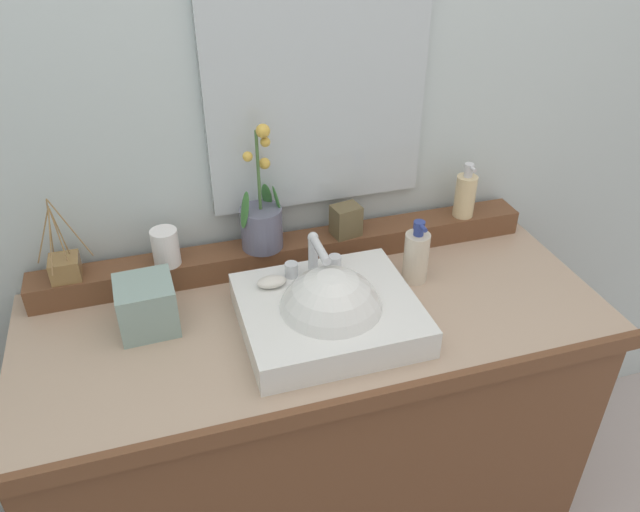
{
  "coord_description": "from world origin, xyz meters",
  "views": [
    {
      "loc": [
        -0.33,
        -1.13,
        1.83
      ],
      "look_at": [
        0.01,
        -0.02,
        1.07
      ],
      "focal_mm": 34.8,
      "sensor_mm": 36.0,
      "label": 1
    }
  ],
  "objects": [
    {
      "name": "trinket_box",
      "position": [
        0.15,
        0.22,
        1.01
      ],
      "size": [
        0.08,
        0.07,
        0.09
      ],
      "primitive_type": "cube",
      "rotation": [
        0.0,
        0.0,
        0.18
      ],
      "color": "brown",
      "rests_on": "back_ledge"
    },
    {
      "name": "mirror",
      "position": [
        0.09,
        0.29,
        1.35
      ],
      "size": [
        0.56,
        0.02,
        0.62
      ],
      "primitive_type": "cube",
      "color": "silver"
    },
    {
      "name": "sink_basin",
      "position": [
        0.01,
        -0.07,
        0.93
      ],
      "size": [
        0.4,
        0.35,
        0.27
      ],
      "color": "white",
      "rests_on": "vanity_cabinet"
    },
    {
      "name": "vanity_cabinet",
      "position": [
        0.0,
        -0.0,
        0.45
      ],
      "size": [
        1.41,
        0.59,
        0.9
      ],
      "color": "brown",
      "rests_on": "ground"
    },
    {
      "name": "soap_dispenser",
      "position": [
        0.5,
        0.22,
        1.03
      ],
      "size": [
        0.06,
        0.06,
        0.16
      ],
      "color": "beige",
      "rests_on": "back_ledge"
    },
    {
      "name": "lotion_bottle",
      "position": [
        0.29,
        0.06,
        0.97
      ],
      "size": [
        0.06,
        0.07,
        0.17
      ],
      "color": "beige",
      "rests_on": "vanity_cabinet"
    },
    {
      "name": "back_ledge",
      "position": [
        0.0,
        0.23,
        0.93
      ],
      "size": [
        1.33,
        0.09,
        0.07
      ],
      "primitive_type": "cube",
      "color": "brown",
      "rests_on": "vanity_cabinet"
    },
    {
      "name": "potted_plant",
      "position": [
        -0.08,
        0.23,
        1.04
      ],
      "size": [
        0.12,
        0.11,
        0.34
      ],
      "color": "slate",
      "rests_on": "back_ledge"
    },
    {
      "name": "tissue_box",
      "position": [
        -0.39,
        0.07,
        0.96
      ],
      "size": [
        0.13,
        0.13,
        0.12
      ],
      "primitive_type": "cube",
      "rotation": [
        0.0,
        0.0,
        0.03
      ],
      "color": "#86A097",
      "rests_on": "vanity_cabinet"
    },
    {
      "name": "tumbler_cup",
      "position": [
        -0.32,
        0.22,
        1.01
      ],
      "size": [
        0.07,
        0.07,
        0.1
      ],
      "primitive_type": "cylinder",
      "color": "white",
      "rests_on": "back_ledge"
    },
    {
      "name": "soap_bar",
      "position": [
        -0.1,
        0.04,
        0.98
      ],
      "size": [
        0.07,
        0.04,
        0.02
      ],
      "primitive_type": "ellipsoid",
      "color": "silver",
      "rests_on": "sink_basin"
    },
    {
      "name": "wall_back",
      "position": [
        0.0,
        0.4,
        1.34
      ],
      "size": [
        3.23,
        0.2,
        2.69
      ],
      "primitive_type": "cube",
      "color": "silver",
      "rests_on": "ground"
    },
    {
      "name": "reed_diffuser",
      "position": [
        -0.56,
        0.23,
        1.0
      ],
      "size": [
        0.13,
        0.11,
        0.22
      ],
      "color": "olive",
      "rests_on": "back_ledge"
    }
  ]
}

